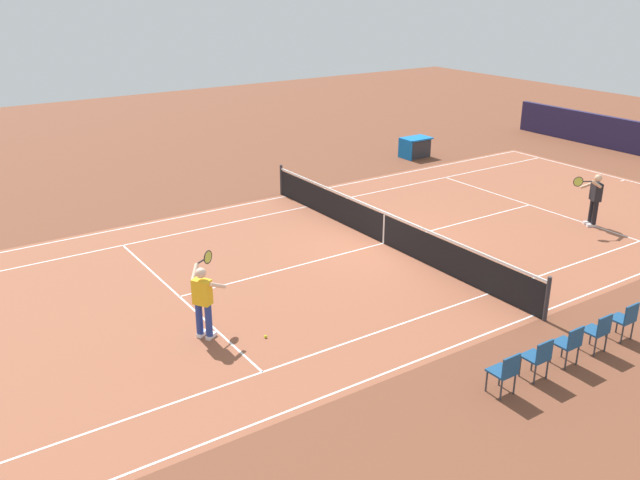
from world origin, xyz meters
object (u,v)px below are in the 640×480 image
tennis_player_far (594,197)px  spectator_chair_1 (598,330)px  tennis_player_near (203,298)px  tennis_net (384,228)px  spectator_chair_0 (625,318)px  spectator_chair_2 (570,343)px  tennis_ball (266,336)px  spectator_chair_3 (539,356)px  equipment_cart_tarped (415,147)px  spectator_chair_4 (505,371)px

tennis_player_far → spectator_chair_1: bearing=36.4°
tennis_player_near → tennis_player_far: (-13.08, 0.25, -0.00)m
tennis_net → spectator_chair_0: size_ratio=13.30×
tennis_player_near → spectator_chair_2: 7.55m
tennis_net → spectator_chair_1: (0.26, 7.31, 0.03)m
tennis_player_near → tennis_ball: (-1.06, 0.76, -0.90)m
tennis_ball → spectator_chair_3: spectator_chair_3 is taller
tennis_net → tennis_player_far: (-6.35, 2.43, 0.44)m
spectator_chair_3 → equipment_cart_tarped: bearing=-123.7°
spectator_chair_1 → equipment_cart_tarped: bearing=-118.3°
tennis_net → spectator_chair_1: size_ratio=13.30×
tennis_net → equipment_cart_tarped: size_ratio=9.36×
tennis_ball → spectator_chair_1: bearing=141.1°
tennis_net → spectator_chair_0: tennis_net is taller
tennis_ball → tennis_net: bearing=-152.5°
tennis_player_far → tennis_player_near: bearing=-1.1°
spectator_chair_1 → tennis_player_far: bearing=-143.6°
tennis_ball → equipment_cart_tarped: 16.66m
tennis_player_far → spectator_chair_4: bearing=27.4°
tennis_ball → spectator_chair_4: 5.11m
spectator_chair_3 → spectator_chair_4: (0.93, 0.00, 0.00)m
tennis_player_far → spectator_chair_3: size_ratio=1.93×
equipment_cart_tarped → spectator_chair_0: bearing=64.6°
spectator_chair_3 → spectator_chair_4: same height
tennis_ball → spectator_chair_2: size_ratio=0.08×
tennis_player_near → spectator_chair_3: tennis_player_near is taller
tennis_player_far → spectator_chair_4: size_ratio=1.93×
spectator_chair_2 → equipment_cart_tarped: size_ratio=0.70×
spectator_chair_2 → spectator_chair_3: 0.93m
spectator_chair_3 → tennis_ball: bearing=-50.9°
spectator_chair_2 → spectator_chair_3: size_ratio=1.00×
tennis_net → tennis_player_near: size_ratio=6.89×
spectator_chair_0 → equipment_cart_tarped: spectator_chair_0 is taller
spectator_chair_0 → equipment_cart_tarped: size_ratio=0.70×
tennis_net → spectator_chair_3: 7.61m
spectator_chair_0 → spectator_chair_3: (2.79, 0.00, 0.00)m
tennis_net → spectator_chair_2: tennis_net is taller
spectator_chair_1 → spectator_chair_3: 1.86m
spectator_chair_0 → tennis_player_near: bearing=-34.7°
tennis_player_far → spectator_chair_0: 7.50m
spectator_chair_3 → tennis_net: bearing=-106.2°
spectator_chair_4 → equipment_cart_tarped: size_ratio=0.70×
spectator_chair_1 → spectator_chair_2: size_ratio=1.00×
tennis_net → tennis_ball: 6.40m
tennis_player_near → tennis_player_far: bearing=178.9°
spectator_chair_2 → tennis_player_near: bearing=-42.8°
spectator_chair_3 → equipment_cart_tarped: (-9.66, -14.50, -0.08)m
spectator_chair_3 → tennis_player_far: bearing=-150.1°
spectator_chair_3 → spectator_chair_1: bearing=180.0°
spectator_chair_2 → spectator_chair_4: size_ratio=1.00×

